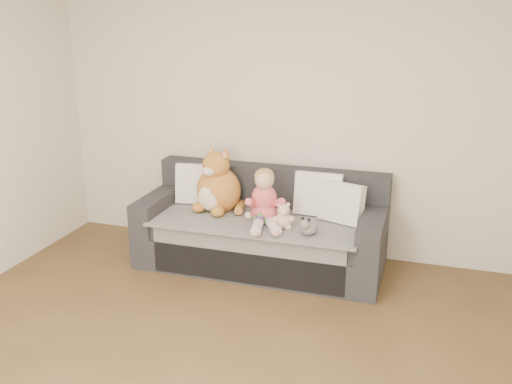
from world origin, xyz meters
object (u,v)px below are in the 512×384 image
at_px(plush_cat, 218,186).
at_px(sofa, 262,232).
at_px(toddler, 264,201).
at_px(sippy_cup, 260,219).
at_px(teddy_bear, 283,218).

bearing_deg(plush_cat, sofa, 15.65).
distance_m(sofa, plush_cat, 0.58).
xyz_separation_m(toddler, sippy_cup, (-0.02, -0.07, -0.14)).
bearing_deg(toddler, sofa, 92.22).
distance_m(sofa, toddler, 0.43).
bearing_deg(toddler, plush_cat, 138.78).
distance_m(sofa, teddy_bear, 0.46).
xyz_separation_m(sofa, teddy_bear, (0.27, -0.27, 0.26)).
relative_size(plush_cat, sippy_cup, 5.02).
xyz_separation_m(sofa, plush_cat, (-0.43, 0.00, 0.39)).
relative_size(toddler, plush_cat, 0.80).
distance_m(teddy_bear, sippy_cup, 0.21).
bearing_deg(teddy_bear, sofa, 116.97).
relative_size(plush_cat, teddy_bear, 2.66).
xyz_separation_m(toddler, teddy_bear, (0.19, -0.07, -0.11)).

